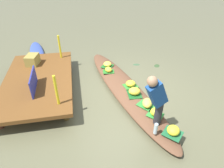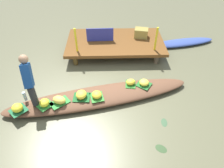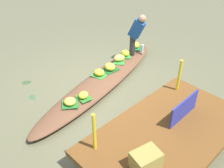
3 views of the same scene
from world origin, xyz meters
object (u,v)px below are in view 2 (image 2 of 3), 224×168
(banana_bunch_1, at_px, (97,95))
(banana_bunch_4, at_px, (59,100))
(banana_bunch_6, at_px, (44,103))
(banana_bunch_3, at_px, (131,82))
(market_banner, at_px, (100,35))
(banana_bunch_5, at_px, (81,95))
(moored_boat, at_px, (181,43))
(banana_bunch_0, at_px, (17,108))
(produce_crate, at_px, (141,33))
(vendor_boat, at_px, (100,96))
(vendor_person, at_px, (28,79))
(water_bottle, at_px, (25,96))
(banana_bunch_2, at_px, (144,83))

(banana_bunch_1, relative_size, banana_bunch_4, 0.81)
(banana_bunch_6, bearing_deg, banana_bunch_1, 11.24)
(banana_bunch_3, bearing_deg, market_banner, 112.35)
(banana_bunch_1, distance_m, banana_bunch_5, 0.37)
(moored_boat, relative_size, banana_bunch_0, 9.50)
(banana_bunch_4, bearing_deg, moored_boat, 37.84)
(banana_bunch_0, relative_size, produce_crate, 0.58)
(moored_boat, distance_m, banana_bunch_4, 4.89)
(banana_bunch_6, bearing_deg, vendor_boat, 16.58)
(banana_bunch_1, height_order, banana_bunch_4, banana_bunch_4)
(banana_bunch_3, height_order, banana_bunch_5, banana_bunch_5)
(banana_bunch_4, distance_m, produce_crate, 3.68)
(banana_bunch_1, bearing_deg, market_banner, 88.72)
(banana_bunch_0, height_order, market_banner, market_banner)
(moored_boat, xyz_separation_m, banana_bunch_4, (-3.86, -3.00, 0.24))
(banana_bunch_1, distance_m, banana_bunch_6, 1.24)
(banana_bunch_0, relative_size, banana_bunch_4, 0.81)
(vendor_person, height_order, water_bottle, vendor_person)
(banana_bunch_0, bearing_deg, water_bottle, 76.82)
(vendor_person, distance_m, market_banner, 2.98)
(banana_bunch_2, xyz_separation_m, water_bottle, (-2.95, -0.47, 0.05))
(banana_bunch_5, distance_m, vendor_person, 1.25)
(banana_bunch_2, height_order, produce_crate, produce_crate)
(banana_bunch_5, distance_m, banana_bunch_6, 0.88)
(moored_boat, height_order, banana_bunch_6, banana_bunch_6)
(banana_bunch_0, distance_m, water_bottle, 0.35)
(banana_bunch_6, relative_size, market_banner, 0.28)
(vendor_boat, bearing_deg, banana_bunch_3, 8.88)
(banana_bunch_1, distance_m, market_banner, 2.48)
(banana_bunch_1, relative_size, water_bottle, 1.04)
(banana_bunch_3, relative_size, banana_bunch_4, 0.75)
(vendor_person, bearing_deg, banana_bunch_6, -31.49)
(vendor_boat, distance_m, banana_bunch_5, 0.50)
(banana_bunch_5, bearing_deg, banana_bunch_3, 19.89)
(banana_bunch_1, height_order, vendor_person, vendor_person)
(banana_bunch_0, relative_size, water_bottle, 1.04)
(vendor_boat, xyz_separation_m, market_banner, (-0.01, 2.32, 0.52))
(banana_bunch_3, height_order, banana_bunch_6, banana_bunch_6)
(moored_boat, xyz_separation_m, banana_bunch_5, (-3.35, -2.83, 0.24))
(banana_bunch_3, distance_m, water_bottle, 2.65)
(banana_bunch_1, height_order, banana_bunch_2, banana_bunch_1)
(banana_bunch_5, bearing_deg, produce_crate, 55.90)
(banana_bunch_3, xyz_separation_m, banana_bunch_5, (-1.25, -0.45, 0.02))
(banana_bunch_0, distance_m, banana_bunch_6, 0.60)
(banana_bunch_6, bearing_deg, banana_bunch_3, 18.39)
(vendor_person, height_order, produce_crate, vendor_person)
(banana_bunch_2, height_order, banana_bunch_4, banana_bunch_4)
(vendor_person, relative_size, market_banner, 1.39)
(banana_bunch_5, bearing_deg, vendor_boat, 17.49)
(moored_boat, bearing_deg, banana_bunch_0, -156.85)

